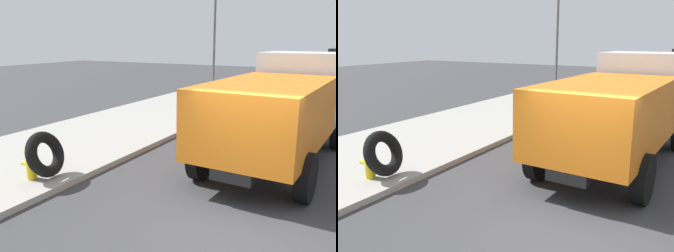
% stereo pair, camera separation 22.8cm
% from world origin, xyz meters
% --- Properties ---
extents(ground_plane, '(80.00, 80.00, 0.00)m').
position_xyz_m(ground_plane, '(0.00, 0.00, 0.00)').
color(ground_plane, '#38383A').
extents(fire_hydrant, '(0.27, 0.61, 0.77)m').
position_xyz_m(fire_hydrant, '(-0.20, 4.88, 0.56)').
color(fire_hydrant, yellow).
rests_on(fire_hydrant, sidewalk_curb).
extents(loose_tire, '(1.19, 0.77, 1.15)m').
position_xyz_m(loose_tire, '(0.07, 4.68, 0.73)').
color(loose_tire, black).
rests_on(loose_tire, sidewalk_curb).
extents(dump_truck_orange, '(7.09, 3.02, 3.00)m').
position_xyz_m(dump_truck_orange, '(4.59, 0.19, 1.61)').
color(dump_truck_orange, orange).
rests_on(dump_truck_orange, ground).
extents(street_light_pole, '(0.12, 0.12, 6.82)m').
position_xyz_m(street_light_pole, '(11.04, 4.98, 3.56)').
color(street_light_pole, '#595B5E').
rests_on(street_light_pole, sidewalk_curb).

